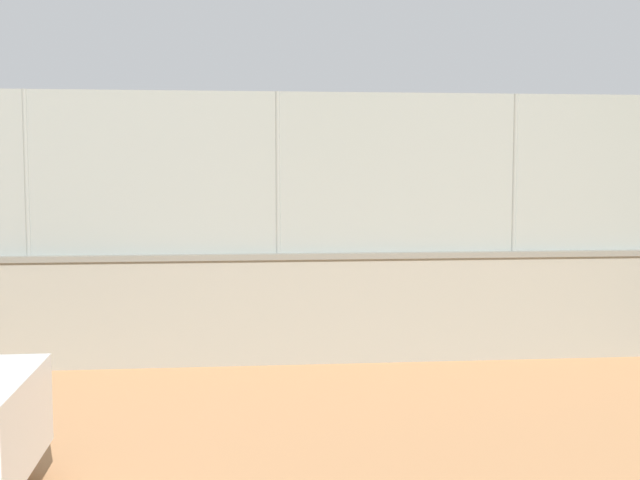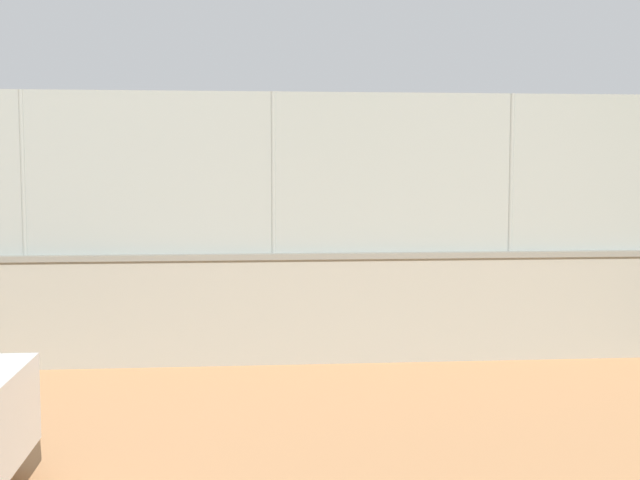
{
  "view_description": "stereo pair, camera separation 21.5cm",
  "coord_description": "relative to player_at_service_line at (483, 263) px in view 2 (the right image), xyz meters",
  "views": [
    {
      "loc": [
        3.2,
        22.58,
        2.67
      ],
      "look_at": [
        1.75,
        6.69,
        1.34
      ],
      "focal_mm": 46.28,
      "sensor_mm": 36.0,
      "label": 1
    },
    {
      "loc": [
        2.99,
        22.59,
        2.67
      ],
      "look_at": [
        1.75,
        6.69,
        1.34
      ],
      "focal_mm": 46.28,
      "sensor_mm": 36.0,
      "label": 2
    }
  ],
  "objects": [
    {
      "name": "fence_panel_on_wall",
      "position": [
        3.95,
        3.54,
        1.67
      ],
      "size": [
        26.83,
        0.35,
        2.21
      ],
      "color": "gray",
      "rests_on": "perimeter_wall"
    },
    {
      "name": "perimeter_wall",
      "position": [
        3.95,
        3.54,
        -0.2
      ],
      "size": [
        27.31,
        0.64,
        1.54
      ],
      "color": "gray",
      "rests_on": "ground_plane"
    },
    {
      "name": "sports_ball",
      "position": [
        -1.21,
        2.13,
        -0.9
      ],
      "size": [
        0.15,
        0.15,
        0.15
      ],
      "primitive_type": "sphere",
      "color": "white",
      "rests_on": "ground_plane"
    },
    {
      "name": "player_at_service_line",
      "position": [
        0.0,
        0.0,
        0.0
      ],
      "size": [
        1.25,
        0.73,
        1.65
      ],
      "color": "navy",
      "rests_on": "ground_plane"
    },
    {
      "name": "ground_plane",
      "position": [
        1.2,
        -7.69,
        -0.98
      ],
      "size": [
        260.0,
        260.0,
        0.0
      ],
      "primitive_type": "plane",
      "color": "tan"
    },
    {
      "name": "player_foreground_swinging",
      "position": [
        5.01,
        -8.1,
        -0.1
      ],
      "size": [
        0.7,
        0.82,
        1.5
      ],
      "color": "#591919",
      "rests_on": "ground_plane"
    }
  ]
}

